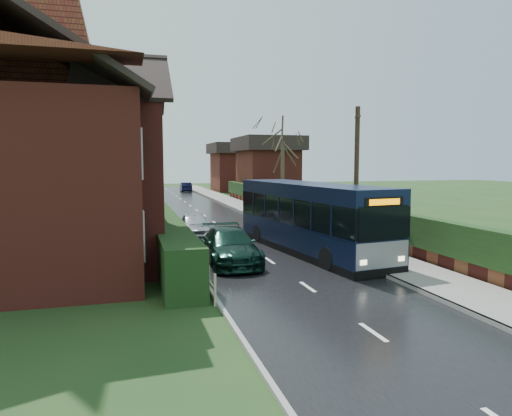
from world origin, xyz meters
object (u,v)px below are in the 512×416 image
object	(u,v)px
car_silver	(195,226)
car_green	(230,246)
brick_house	(39,151)
bus_stop_sign	(344,212)
bus	(310,218)
telegraph_pole	(356,177)

from	to	relation	value
car_silver	car_green	distance (m)	6.26
brick_house	car_silver	size ratio (longest dim) A/B	3.78
car_silver	bus_stop_sign	size ratio (longest dim) A/B	1.36
bus	telegraph_pole	world-z (taller)	telegraph_pole
bus_stop_sign	telegraph_pole	bearing A→B (deg)	76.22
bus	car_green	world-z (taller)	bus
bus_stop_sign	telegraph_pole	size ratio (longest dim) A/B	0.44
brick_house	car_green	world-z (taller)	brick_house
bus	brick_house	bearing A→B (deg)	164.45
car_green	bus_stop_sign	distance (m)	4.95
brick_house	car_green	bearing A→B (deg)	-20.50
brick_house	car_silver	distance (m)	8.40
bus_stop_sign	car_green	bearing A→B (deg)	-157.40
bus_stop_sign	bus	bearing A→B (deg)	152.27
car_green	telegraph_pole	xyz separation A→B (m)	(6.40, 1.84, 2.60)
bus	car_green	xyz separation A→B (m)	(-3.81, -1.12, -0.82)
car_silver	telegraph_pole	bearing A→B (deg)	-28.64
bus_stop_sign	car_silver	bearing A→B (deg)	154.23
car_silver	car_green	world-z (taller)	car_green
bus	telegraph_pole	distance (m)	3.22
brick_house	car_silver	xyz separation A→B (m)	(6.64, 3.57, -3.72)
bus	car_green	size ratio (longest dim) A/B	2.18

